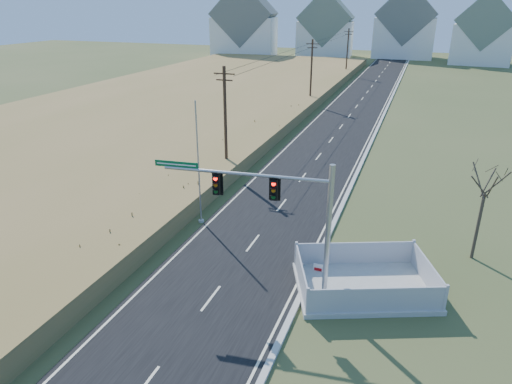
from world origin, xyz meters
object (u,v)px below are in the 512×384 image
at_px(bare_tree, 488,180).
at_px(traffic_signal_mast, 289,216).
at_px(fence_enclosure, 364,285).
at_px(open_sign, 318,269).
at_px(flagpole, 199,177).

bearing_deg(bare_tree, traffic_signal_mast, -142.52).
xyz_separation_m(fence_enclosure, bare_tree, (5.45, 5.35, 4.55)).
bearing_deg(open_sign, traffic_signal_mast, -116.09).
distance_m(traffic_signal_mast, flagpole, 9.68).
relative_size(fence_enclosure, open_sign, 12.48).
xyz_separation_m(fence_enclosure, open_sign, (-2.50, 0.55, 0.04)).
distance_m(fence_enclosure, open_sign, 2.56).
bearing_deg(traffic_signal_mast, fence_enclosure, 17.82).
bearing_deg(flagpole, traffic_signal_mast, -36.86).
height_order(fence_enclosure, flagpole, flagpole).
distance_m(traffic_signal_mast, bare_tree, 11.43).
xyz_separation_m(traffic_signal_mast, fence_enclosure, (3.60, 1.60, -4.04)).
bearing_deg(traffic_signal_mast, open_sign, 56.74).
distance_m(open_sign, bare_tree, 10.32).
relative_size(fence_enclosure, bare_tree, 1.33).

